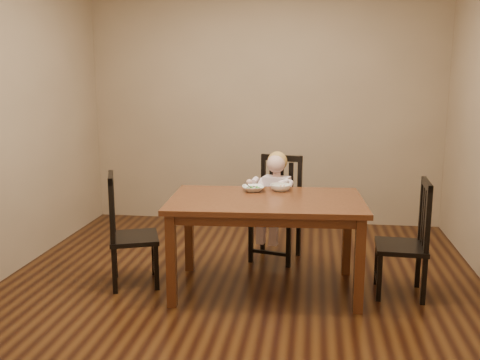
# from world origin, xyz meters

# --- Properties ---
(room) EXTENTS (4.01, 4.01, 2.71)m
(room) POSITION_xyz_m (0.00, 0.00, 1.35)
(room) COLOR #48270F
(room) RESTS_ON ground
(dining_table) EXTENTS (1.56, 0.99, 0.75)m
(dining_table) POSITION_xyz_m (0.21, -0.05, 0.66)
(dining_table) COLOR #492311
(dining_table) RESTS_ON room
(chair_child) EXTENTS (0.49, 0.48, 0.96)m
(chair_child) POSITION_xyz_m (0.25, 0.73, 0.46)
(chair_child) COLOR black
(chair_child) RESTS_ON room
(chair_left) EXTENTS (0.50, 0.51, 0.93)m
(chair_left) POSITION_xyz_m (-0.91, -0.09, 0.44)
(chair_left) COLOR black
(chair_left) RESTS_ON room
(chair_right) EXTENTS (0.40, 0.42, 0.92)m
(chair_right) POSITION_xyz_m (1.31, -0.00, 0.44)
(chair_right) COLOR black
(chair_right) RESTS_ON room
(toddler) EXTENTS (0.40, 0.46, 0.55)m
(toddler) POSITION_xyz_m (0.23, 0.68, 0.60)
(toddler) COLOR white
(toddler) RESTS_ON chair_child
(bowl_peas) EXTENTS (0.21, 0.21, 0.04)m
(bowl_peas) POSITION_xyz_m (0.08, 0.19, 0.77)
(bowl_peas) COLOR white
(bowl_peas) RESTS_ON dining_table
(bowl_veg) EXTENTS (0.20, 0.20, 0.05)m
(bowl_veg) POSITION_xyz_m (0.30, 0.24, 0.78)
(bowl_veg) COLOR white
(bowl_veg) RESTS_ON dining_table
(fork) EXTENTS (0.08, 0.10, 0.05)m
(fork) POSITION_xyz_m (0.04, 0.17, 0.80)
(fork) COLOR silver
(fork) RESTS_ON bowl_peas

